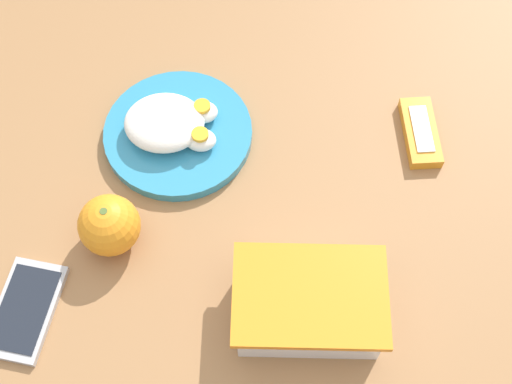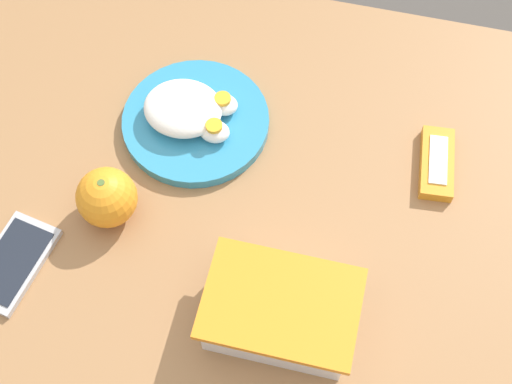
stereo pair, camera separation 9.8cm
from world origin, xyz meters
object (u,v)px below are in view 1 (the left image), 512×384
(food_container, at_px, (308,305))
(cell_phone, at_px, (25,310))
(rice_plate, at_px, (175,130))
(candy_bar, at_px, (420,132))
(orange_fruit, at_px, (109,225))

(food_container, bearing_deg, cell_phone, 0.85)
(rice_plate, bearing_deg, candy_bar, -178.39)
(orange_fruit, xyz_separation_m, candy_bar, (-0.44, -0.18, -0.03))
(orange_fruit, relative_size, cell_phone, 0.57)
(food_container, height_order, candy_bar, food_container)
(orange_fruit, distance_m, rice_plate, 0.18)
(candy_bar, xyz_separation_m, cell_phone, (0.54, 0.29, -0.00))
(rice_plate, bearing_deg, cell_phone, 57.34)
(orange_fruit, height_order, rice_plate, orange_fruit)
(food_container, bearing_deg, orange_fruit, -21.10)
(rice_plate, height_order, cell_phone, rice_plate)
(orange_fruit, bearing_deg, food_container, 158.90)
(rice_plate, relative_size, candy_bar, 1.84)
(candy_bar, height_order, cell_phone, candy_bar)
(rice_plate, distance_m, cell_phone, 0.33)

